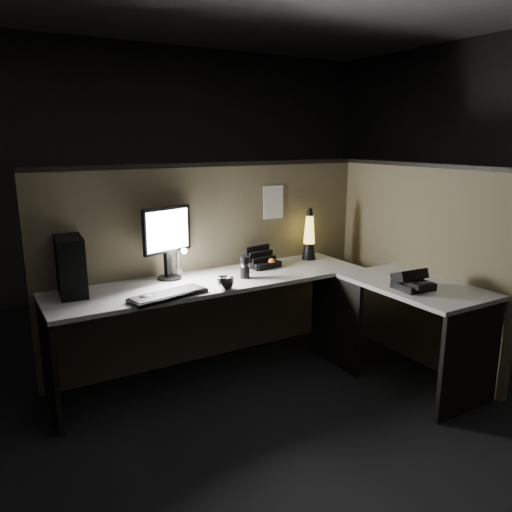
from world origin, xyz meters
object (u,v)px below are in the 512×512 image
keyboard (168,295)px  desk_phone (412,281)px  pc_tower (70,265)px  monitor (167,236)px  lava_lamp (309,238)px

keyboard → desk_phone: size_ratio=2.03×
pc_tower → desk_phone: size_ratio=1.52×
keyboard → pc_tower: bearing=130.9°
keyboard → desk_phone: bearing=-35.7°
desk_phone → monitor: bearing=144.8°
keyboard → lava_lamp: lava_lamp is taller
pc_tower → keyboard: pc_tower is taller
monitor → desk_phone: (1.30, -1.06, -0.26)m
lava_lamp → desk_phone: lava_lamp is taller
pc_tower → desk_phone: 2.22m
monitor → pc_tower: bearing=164.3°
desk_phone → pc_tower: bearing=156.3°
pc_tower → monitor: bearing=7.2°
lava_lamp → desk_phone: size_ratio=1.71×
pc_tower → monitor: 0.68m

